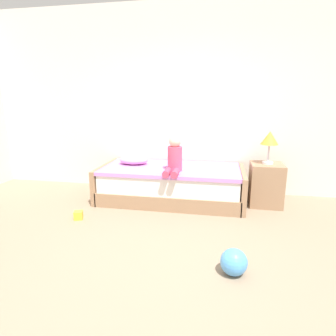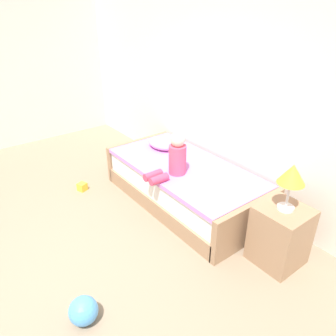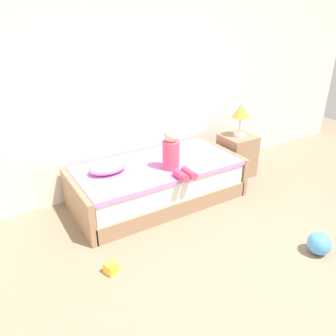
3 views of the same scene
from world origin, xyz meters
name	(u,v)px [view 3 (image 3 of 3)]	position (x,y,z in m)	size (l,w,h in m)	color
ground_plane	(312,287)	(0.00, 0.00, 0.00)	(9.20, 9.20, 0.00)	gray
wall_rear	(162,74)	(0.00, 2.60, 1.45)	(7.20, 0.10, 2.90)	silver
bed	(158,183)	(-0.42, 2.00, 0.25)	(2.11, 1.00, 0.50)	#997556
nightstand	(237,155)	(0.93, 2.05, 0.30)	(0.44, 0.44, 0.60)	#997556
table_lamp	(241,112)	(0.93, 2.05, 0.94)	(0.24, 0.24, 0.45)	silver
child_figure	(173,154)	(-0.34, 1.77, 0.70)	(0.20, 0.51, 0.50)	#E04C6B
pillow	(108,167)	(-1.02, 2.10, 0.56)	(0.44, 0.30, 0.13)	#EA8CC6
toy_ball	(319,243)	(0.43, 0.27, 0.12)	(0.23, 0.23, 0.23)	#4C99E5
toy_block	(111,268)	(-1.44, 1.09, 0.05)	(0.10, 0.10, 0.10)	yellow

